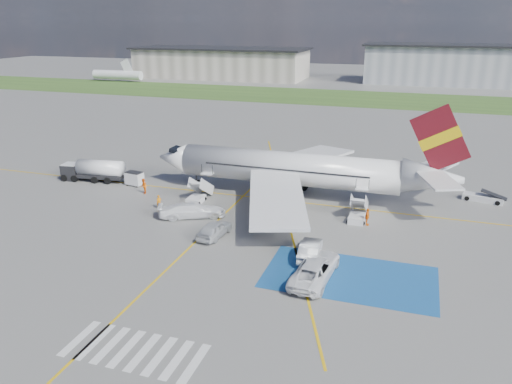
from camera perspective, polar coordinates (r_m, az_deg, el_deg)
ground at (r=47.95m, az=-0.62°, el=-5.71°), size 400.00×400.00×0.00m
grass_strip at (r=138.38m, az=12.27°, el=10.39°), size 400.00×30.00×0.01m
taxiway_line_main at (r=58.58m, az=3.14°, el=-0.99°), size 120.00×0.20×0.01m
taxiway_line_cross at (r=41.72m, az=-11.76°, el=-10.19°), size 0.20×60.00×0.01m
taxiway_line_diag at (r=58.58m, az=3.14°, el=-0.99°), size 20.71×56.45×0.01m
staging_box at (r=42.50m, az=10.66°, el=-9.53°), size 14.00×8.00×0.01m
crosswalk at (r=34.56m, az=-13.68°, el=-17.18°), size 9.00×4.00×0.01m
terminal_west at (r=185.18m, az=-4.00°, el=14.45°), size 60.00×22.00×10.00m
terminal_centre at (r=176.86m, az=20.54°, el=13.43°), size 48.00×18.00×12.00m
airliner at (r=59.02m, az=5.11°, el=2.59°), size 36.81×32.95×11.92m
airstairs_fwd at (r=58.51m, az=-6.72°, el=-0.48°), size 1.90×5.20×3.60m
airstairs_aft at (r=53.83m, az=11.52°, el=-2.53°), size 1.90×5.20×3.60m
fuel_tanker at (r=68.74m, az=-18.06°, el=2.19°), size 8.52×3.26×2.84m
gpu_cart at (r=65.50m, az=-13.72°, el=1.42°), size 2.34×1.69×1.80m
belt_loader at (r=63.98m, az=24.54°, el=-0.67°), size 4.88×2.52×1.41m
car_silver_a at (r=48.87m, az=-4.80°, el=-4.26°), size 2.35×4.85×1.59m
car_silver_b at (r=44.80m, az=6.21°, el=-6.54°), size 2.11×5.10×1.64m
van_white_a at (r=41.50m, az=6.80°, el=-8.32°), size 3.17×6.12×2.23m
van_white_b at (r=53.78m, az=-7.33°, el=-1.83°), size 5.72×4.24×2.08m
crew_fwd at (r=56.87m, az=-11.02°, el=-1.12°), size 0.69×0.65×1.58m
crew_nose at (r=62.01m, az=-12.73°, el=0.64°), size 1.10×1.17×1.92m
crew_aft at (r=52.59m, az=12.61°, el=-2.79°), size 0.51×1.09×1.83m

